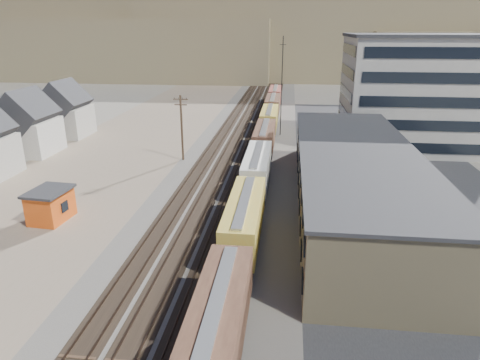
# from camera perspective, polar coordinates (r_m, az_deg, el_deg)

# --- Properties ---
(ballast_bed) EXTENTS (18.00, 200.00, 0.06)m
(ballast_bed) POSITION_cam_1_polar(r_m,az_deg,el_deg) (73.00, 0.43, 4.30)
(ballast_bed) COLOR #4C4742
(ballast_bed) RESTS_ON ground
(dirt_yard) EXTENTS (24.00, 180.00, 0.03)m
(dirt_yard) POSITION_cam_1_polar(r_m,az_deg,el_deg) (68.78, -17.32, 2.39)
(dirt_yard) COLOR #776852
(dirt_yard) RESTS_ON ground
(asphalt_lot) EXTENTS (26.00, 120.00, 0.04)m
(asphalt_lot) POSITION_cam_1_polar(r_m,az_deg,el_deg) (60.08, 20.14, -0.41)
(asphalt_lot) COLOR #232326
(asphalt_lot) RESTS_ON ground
(rail_tracks) EXTENTS (11.40, 200.00, 0.24)m
(rail_tracks) POSITION_cam_1_polar(r_m,az_deg,el_deg) (73.04, 0.00, 4.37)
(rail_tracks) COLOR black
(rail_tracks) RESTS_ON ground
(freight_train) EXTENTS (3.00, 119.74, 4.46)m
(freight_train) POSITION_cam_1_polar(r_m,az_deg,el_deg) (61.01, 2.85, 3.85)
(freight_train) COLOR black
(freight_train) RESTS_ON ground
(warehouse) EXTENTS (12.40, 40.40, 7.25)m
(warehouse) POSITION_cam_1_polar(r_m,az_deg,el_deg) (48.25, 15.10, -0.12)
(warehouse) COLOR tan
(warehouse) RESTS_ON ground
(office_tower) EXTENTS (22.60, 18.60, 18.45)m
(office_tower) POSITION_cam_1_polar(r_m,az_deg,el_deg) (78.32, 22.06, 10.85)
(office_tower) COLOR #9E998E
(office_tower) RESTS_ON ground
(utility_pole_north) EXTENTS (2.20, 0.32, 10.00)m
(utility_pole_north) POSITION_cam_1_polar(r_m,az_deg,el_deg) (65.55, -7.78, 7.07)
(utility_pole_north) COLOR #382619
(utility_pole_north) RESTS_ON ground
(radio_mast) EXTENTS (1.20, 0.16, 18.00)m
(radio_mast) POSITION_cam_1_polar(r_m,az_deg,el_deg) (80.64, 5.58, 12.28)
(radio_mast) COLOR black
(radio_mast) RESTS_ON ground
(hills_north) EXTENTS (265.00, 80.00, 32.00)m
(hills_north) POSITION_cam_1_polar(r_m,az_deg,el_deg) (188.10, 4.56, 18.06)
(hills_north) COLOR brown
(hills_north) RESTS_ON ground
(maintenance_shed) EXTENTS (4.06, 5.03, 3.46)m
(maintenance_shed) POSITION_cam_1_polar(r_m,az_deg,el_deg) (49.44, -23.95, -3.04)
(maintenance_shed) COLOR #E05215
(maintenance_shed) RESTS_ON ground
(parked_car_blue) EXTENTS (3.85, 5.27, 1.33)m
(parked_car_blue) POSITION_cam_1_polar(r_m,az_deg,el_deg) (63.86, 23.01, 0.99)
(parked_car_blue) COLOR navy
(parked_car_blue) RESTS_ON ground
(parked_car_far) EXTENTS (2.79, 5.08, 1.64)m
(parked_car_far) POSITION_cam_1_polar(r_m,az_deg,el_deg) (86.08, 23.94, 5.53)
(parked_car_far) COLOR white
(parked_car_far) RESTS_ON ground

